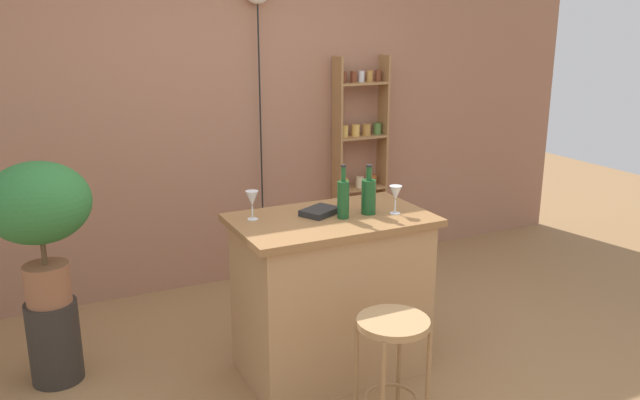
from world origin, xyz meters
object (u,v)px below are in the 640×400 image
(plant_stool, at_px, (55,341))
(potted_plant, at_px, (39,211))
(wine_glass_center, at_px, (252,199))
(bottle_olive_oil, at_px, (343,198))
(spice_shelf, at_px, (360,162))
(bottle_vinegar, at_px, (369,195))
(cookbook, at_px, (320,212))
(bar_stool, at_px, (392,349))
(wine_glass_left, at_px, (396,194))

(plant_stool, bearing_deg, potted_plant, 0.00)
(potted_plant, bearing_deg, wine_glass_center, -22.38)
(plant_stool, bearing_deg, bottle_olive_oil, -22.49)
(spice_shelf, relative_size, bottle_vinegar, 6.11)
(bottle_olive_oil, xyz_separation_m, cookbook, (-0.09, 0.12, -0.10))
(bar_stool, bearing_deg, cookbook, 91.67)
(bottle_olive_oil, relative_size, wine_glass_left, 1.86)
(spice_shelf, height_order, wine_glass_left, spice_shelf)
(bottle_vinegar, relative_size, wine_glass_center, 1.75)
(bar_stool, height_order, cookbook, cookbook)
(wine_glass_left, bearing_deg, wine_glass_center, 162.08)
(potted_plant, height_order, bottle_olive_oil, potted_plant)
(potted_plant, distance_m, wine_glass_left, 1.97)
(spice_shelf, distance_m, bottle_olive_oil, 1.84)
(plant_stool, xyz_separation_m, potted_plant, (0.00, 0.00, 0.79))
(bar_stool, distance_m, spice_shelf, 2.47)
(wine_glass_left, xyz_separation_m, wine_glass_center, (-0.78, 0.25, 0.00))
(bottle_olive_oil, relative_size, cookbook, 1.45)
(wine_glass_center, height_order, cookbook, wine_glass_center)
(plant_stool, distance_m, potted_plant, 0.79)
(bar_stool, distance_m, bottle_vinegar, 0.92)
(bar_stool, xyz_separation_m, spice_shelf, (1.04, 2.20, 0.41))
(bar_stool, distance_m, wine_glass_center, 1.11)
(bottle_olive_oil, bearing_deg, wine_glass_center, 157.28)
(spice_shelf, bearing_deg, wine_glass_left, -112.69)
(bar_stool, distance_m, plant_stool, 1.97)
(potted_plant, bearing_deg, bar_stool, -41.22)
(plant_stool, xyz_separation_m, wine_glass_left, (1.85, -0.69, 0.83))
(wine_glass_center, bearing_deg, plant_stool, 157.62)
(bar_stool, relative_size, potted_plant, 0.78)
(spice_shelf, bearing_deg, bottle_olive_oil, -122.30)
(potted_plant, distance_m, wine_glass_center, 1.16)
(spice_shelf, relative_size, plant_stool, 3.59)
(bar_stool, relative_size, plant_stool, 1.30)
(bar_stool, relative_size, cookbook, 3.03)
(plant_stool, height_order, bottle_olive_oil, bottle_olive_oil)
(wine_glass_center, distance_m, cookbook, 0.40)
(cookbook, bearing_deg, bar_stool, -115.73)
(bottle_olive_oil, distance_m, wine_glass_center, 0.51)
(bottle_vinegar, distance_m, cookbook, 0.29)
(bottle_vinegar, distance_m, wine_glass_center, 0.66)
(bar_stool, xyz_separation_m, cookbook, (-0.02, 0.77, 0.50))
(potted_plant, xyz_separation_m, bottle_vinegar, (1.71, -0.62, 0.04))
(wine_glass_left, relative_size, cookbook, 0.78)
(spice_shelf, relative_size, wine_glass_center, 10.68)
(potted_plant, bearing_deg, bottle_vinegar, -20.06)
(potted_plant, xyz_separation_m, cookbook, (1.45, -0.52, -0.05))
(potted_plant, height_order, wine_glass_left, potted_plant)
(wine_glass_left, bearing_deg, spice_shelf, 67.31)
(spice_shelf, xyz_separation_m, bottle_vinegar, (-0.81, -1.54, 0.18))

